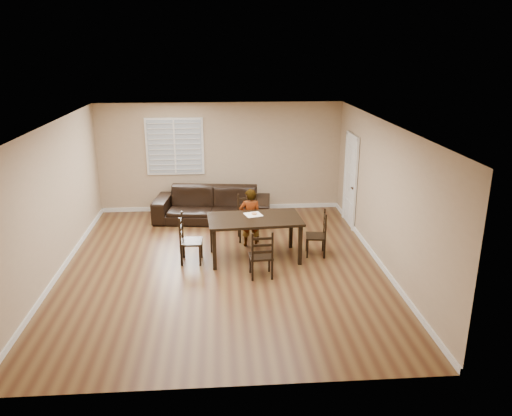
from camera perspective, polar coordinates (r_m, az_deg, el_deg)
The scene contains 11 objects.
ground at distance 9.54m, azimuth -3.79°, elevation -6.72°, with size 7.00×7.00×0.00m, color brown.
room at distance 9.11m, azimuth -3.81°, elevation 4.12°, with size 6.04×7.04×2.72m.
dining_table at distance 9.62m, azimuth -0.16°, elevation -1.64°, with size 1.85×1.12×0.84m.
chair_near at distance 10.78m, azimuth -0.98°, elevation -1.18°, with size 0.46×0.43×0.97m.
chair_far at distance 8.90m, azimuth 0.67°, elevation -5.68°, with size 0.43×0.40×0.91m.
chair_left at distance 9.66m, azimuth -8.10°, elevation -3.71°, with size 0.43×0.45×0.97m.
chair_right at distance 9.98m, azimuth 7.47°, elevation -3.11°, with size 0.43×0.46×0.91m.
child at distance 10.27m, azimuth -0.67°, elevation -1.12°, with size 0.45×0.30×1.24m, color gray.
napkin at distance 9.78m, azimuth -0.33°, elevation -0.76°, with size 0.31×0.31×0.00m, color white.
donut at distance 9.78m, azimuth -0.20°, elevation -0.62°, with size 0.11×0.11×0.04m.
sofa at distance 11.88m, azimuth -5.02°, elevation 0.38°, with size 2.71×1.06×0.79m, color black.
Camera 1 is at (-0.02, -8.66, 4.01)m, focal length 35.00 mm.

